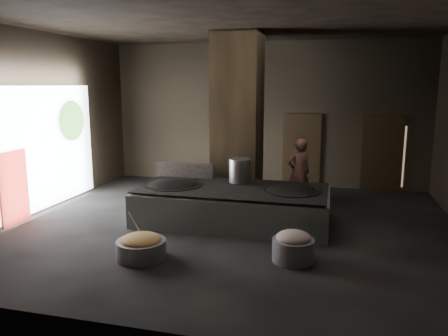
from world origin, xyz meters
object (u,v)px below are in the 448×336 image
(meat_basin, at_px, (293,250))
(cook, at_px, (299,173))
(stock_pot, at_px, (240,171))
(hearth_platform, at_px, (233,206))
(wok_right, at_px, (291,194))
(wok_left, at_px, (173,188))
(veg_basin, at_px, (141,249))

(meat_basin, bearing_deg, cook, 93.76)
(stock_pot, height_order, meat_basin, stock_pot)
(hearth_platform, distance_m, wok_right, 1.40)
(hearth_platform, bearing_deg, stock_pot, 83.99)
(wok_left, height_order, meat_basin, wok_left)
(wok_left, distance_m, stock_pot, 1.66)
(cook, distance_m, veg_basin, 5.02)
(hearth_platform, xyz_separation_m, wok_left, (-1.45, -0.05, 0.37))
(hearth_platform, relative_size, meat_basin, 5.74)
(meat_basin, bearing_deg, hearth_platform, 129.21)
(stock_pot, distance_m, meat_basin, 3.10)
(wok_right, bearing_deg, veg_basin, -134.00)
(wok_right, relative_size, meat_basin, 1.68)
(wok_left, xyz_separation_m, stock_pot, (1.50, 0.60, 0.38))
(hearth_platform, bearing_deg, wok_right, 1.31)
(wok_left, distance_m, meat_basin, 3.65)
(cook, bearing_deg, meat_basin, 63.55)
(hearth_platform, bearing_deg, cook, 51.41)
(stock_pot, relative_size, cook, 0.32)
(veg_basin, bearing_deg, wok_right, 46.00)
(wok_right, xyz_separation_m, veg_basin, (-2.49, -2.58, -0.58))
(wok_left, bearing_deg, hearth_platform, 1.97)
(cook, relative_size, veg_basin, 1.97)
(hearth_platform, xyz_separation_m, cook, (1.36, 1.76, 0.52))
(stock_pot, xyz_separation_m, cook, (1.31, 1.21, -0.22))
(stock_pot, bearing_deg, wok_left, -158.20)
(wok_right, height_order, veg_basin, wok_right)
(cook, bearing_deg, hearth_platform, 22.01)
(wok_right, bearing_deg, wok_left, -177.95)
(veg_basin, bearing_deg, stock_pot, 68.86)
(hearth_platform, xyz_separation_m, stock_pot, (0.05, 0.55, 0.75))
(wok_left, relative_size, meat_basin, 1.81)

